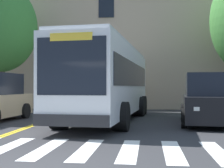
{
  "coord_description": "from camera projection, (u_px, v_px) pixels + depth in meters",
  "views": [
    {
      "loc": [
        2.36,
        -5.87,
        1.59
      ],
      "look_at": [
        1.0,
        7.72,
        1.71
      ],
      "focal_mm": 50.0,
      "sensor_mm": 36.0,
      "label": 1
    }
  ],
  "objects": [
    {
      "name": "city_bus",
      "position": [
        109.0,
        81.0,
        14.71
      ],
      "size": [
        3.66,
        11.12,
        3.49
      ],
      "color": "white",
      "rests_on": "ground"
    },
    {
      "name": "crosswalk",
      "position": [
        67.0,
        149.0,
        7.96
      ],
      "size": [
        7.97,
        3.01,
        0.01
      ],
      "color": "white",
      "rests_on": "ground"
    },
    {
      "name": "lane_line_yellow_outer",
      "position": [
        81.0,
        109.0,
        22.13
      ],
      "size": [
        0.12,
        36.0,
        0.01
      ],
      "primitive_type": "cube",
      "color": "gold",
      "rests_on": "ground"
    },
    {
      "name": "building_facade",
      "position": [
        112.0,
        53.0,
        26.54
      ],
      "size": [
        35.64,
        9.0,
        8.91
      ],
      "color": "tan",
      "rests_on": "ground"
    },
    {
      "name": "car_black_far_lane",
      "position": [
        208.0,
        100.0,
        13.3
      ],
      "size": [
        2.7,
        5.29,
        2.14
      ],
      "color": "black",
      "rests_on": "ground"
    },
    {
      "name": "car_grey_behind_bus",
      "position": [
        113.0,
        96.0,
        25.68
      ],
      "size": [
        2.19,
        3.85,
        1.78
      ],
      "color": "slate",
      "rests_on": "ground"
    },
    {
      "name": "ground_plane",
      "position": [
        21.0,
        168.0,
        6.06
      ],
      "size": [
        120.0,
        120.0,
        0.0
      ],
      "primitive_type": "plane",
      "color": "#303033"
    },
    {
      "name": "lane_line_yellow_inner",
      "position": [
        78.0,
        109.0,
        22.15
      ],
      "size": [
        0.12,
        36.0,
        0.01
      ],
      "primitive_type": "cube",
      "color": "gold",
      "rests_on": "ground"
    }
  ]
}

